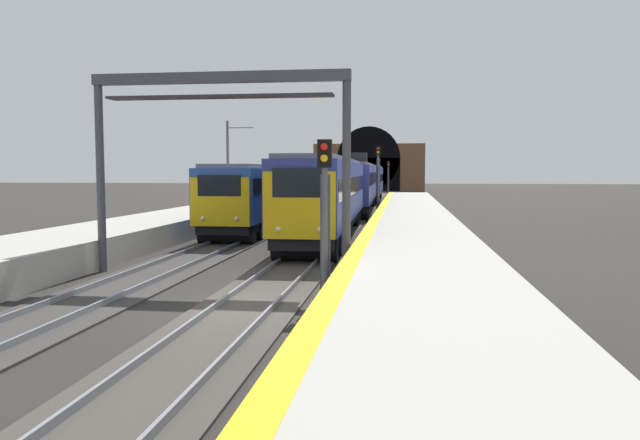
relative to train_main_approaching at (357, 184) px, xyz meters
name	(u,v)px	position (x,y,z in m)	size (l,w,h in m)	color
ground_plane	(247,309)	(-37.34, 0.00, -2.35)	(320.00, 320.00, 0.00)	#282623
platform_right	(424,292)	(-37.34, -4.41, -1.81)	(112.00, 4.34, 1.08)	#ADA89E
platform_right_edge_strip	(346,268)	(-37.34, -2.50, -1.27)	(112.00, 0.50, 0.01)	yellow
track_main_line	(247,307)	(-37.34, 0.00, -2.31)	(160.00, 2.66, 0.21)	#423D38
track_adjacent_line	(85,302)	(-37.34, 4.37, -2.31)	(160.00, 2.88, 0.21)	#383533
train_main_approaching	(357,184)	(0.00, 0.00, 0.00)	(61.48, 3.12, 5.02)	navy
train_adjacent_platform	(297,187)	(-4.29, 4.37, -0.13)	(41.46, 2.94, 4.71)	#264C99
railway_signal_near	(325,205)	(-35.91, -1.79, 0.22)	(0.39, 0.38, 4.31)	#4C4C54
railway_signal_mid	(378,174)	(-0.57, -1.79, 0.87)	(0.39, 0.38, 5.53)	#4C4C54
railway_signal_far	(388,176)	(34.88, -1.79, 0.51)	(0.39, 0.38, 4.86)	#38383D
overhead_signal_gantry	(219,121)	(-32.29, 2.19, 2.76)	(0.70, 8.74, 6.72)	#3F3F47
tunnel_portal	(369,167)	(58.20, 2.19, 1.82)	(3.11, 19.54, 11.26)	brown
catenary_mast_near	(228,165)	(0.50, 11.31, 1.69)	(0.22, 2.43, 7.83)	#595B60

